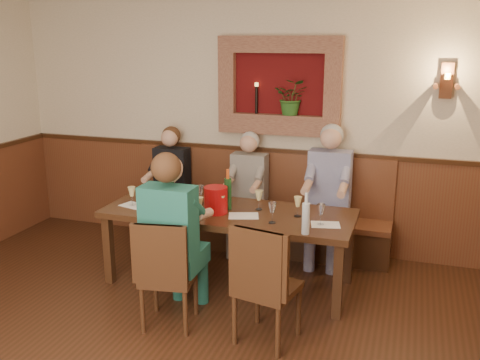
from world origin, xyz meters
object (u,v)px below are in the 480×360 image
(bench, at_px, (256,221))
(person_bench_left, at_px, (170,196))
(chair_near_left, at_px, (169,294))
(person_bench_right, at_px, (327,206))
(person_chair_front, at_px, (175,250))
(wine_bottle_green_b, at_px, (171,184))
(chair_near_right, at_px, (266,307))
(person_bench_mid, at_px, (247,204))
(water_bottle, at_px, (306,217))
(dining_table, at_px, (229,218))
(spittoon_bucket, at_px, (216,200))
(wine_bottle_green_a, at_px, (228,193))

(bench, distance_m, person_bench_left, 1.06)
(bench, height_order, chair_near_left, bench)
(bench, height_order, person_bench_right, person_bench_right)
(person_chair_front, distance_m, wine_bottle_green_b, 1.09)
(chair_near_left, height_order, chair_near_right, chair_near_right)
(person_bench_mid, bearing_deg, chair_near_right, -67.93)
(person_bench_mid, height_order, water_bottle, person_bench_mid)
(chair_near_left, bearing_deg, person_bench_mid, 76.30)
(dining_table, bearing_deg, bench, 90.00)
(person_chair_front, relative_size, water_bottle, 4.11)
(person_chair_front, height_order, wine_bottle_green_b, person_chair_front)
(dining_table, distance_m, spittoon_bucket, 0.24)
(dining_table, distance_m, chair_near_left, 1.03)
(wine_bottle_green_b, relative_size, water_bottle, 1.08)
(dining_table, height_order, water_bottle, water_bottle)
(person_bench_right, xyz_separation_m, water_bottle, (0.01, -1.22, 0.28))
(wine_bottle_green_a, bearing_deg, water_bottle, -27.09)
(chair_near_right, height_order, person_chair_front, person_chair_front)
(chair_near_left, height_order, spittoon_bucket, spittoon_bucket)
(bench, xyz_separation_m, chair_near_left, (-0.21, -1.87, -0.05))
(chair_near_right, bearing_deg, person_bench_right, 95.52)
(person_chair_front, bearing_deg, person_bench_right, 57.34)
(bench, relative_size, water_bottle, 8.30)
(person_bench_right, bearing_deg, bench, 172.52)
(bench, distance_m, spittoon_bucket, 1.18)
(person_chair_front, xyz_separation_m, wine_bottle_green_a, (0.19, 0.82, 0.29))
(bench, distance_m, person_chair_front, 1.76)
(chair_near_left, xyz_separation_m, person_chair_front, (-0.00, 0.15, 0.34))
(person_bench_left, relative_size, person_bench_right, 0.92)
(person_bench_mid, relative_size, wine_bottle_green_b, 3.47)
(water_bottle, bearing_deg, dining_table, 154.84)
(chair_near_right, bearing_deg, person_bench_left, 145.26)
(person_bench_mid, bearing_deg, dining_table, -84.77)
(chair_near_left, xyz_separation_m, chair_near_right, (0.84, 0.01, 0.01))
(spittoon_bucket, distance_m, water_bottle, 0.96)
(spittoon_bucket, xyz_separation_m, wine_bottle_green_b, (-0.59, 0.26, 0.03))
(dining_table, relative_size, wine_bottle_green_b, 6.13)
(spittoon_bucket, bearing_deg, person_bench_left, 135.00)
(chair_near_left, height_order, person_bench_right, person_bench_right)
(dining_table, bearing_deg, wine_bottle_green_a, 114.86)
(person_bench_left, height_order, person_bench_mid, person_bench_left)
(chair_near_left, bearing_deg, person_bench_right, 50.22)
(water_bottle, bearing_deg, wine_bottle_green_a, 152.91)
(person_bench_right, bearing_deg, spittoon_bucket, -134.35)
(dining_table, bearing_deg, person_chair_front, -105.25)
(wine_bottle_green_b, bearing_deg, person_chair_front, -63.26)
(wine_bottle_green_b, bearing_deg, wine_bottle_green_a, -10.02)
(person_bench_right, height_order, water_bottle, person_bench_right)
(person_bench_mid, relative_size, person_chair_front, 0.92)
(person_bench_right, bearing_deg, wine_bottle_green_a, -136.82)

